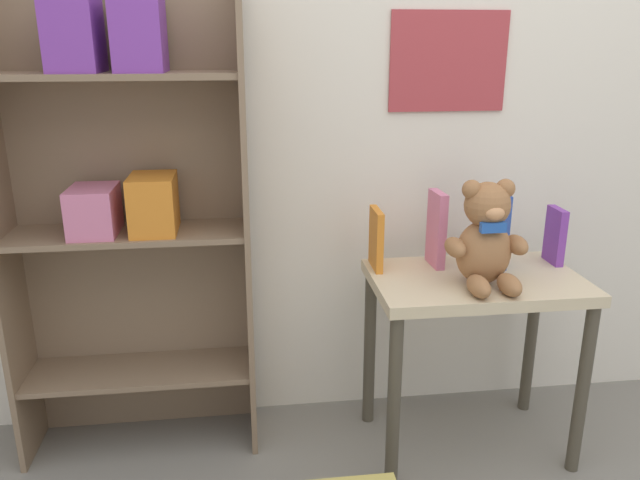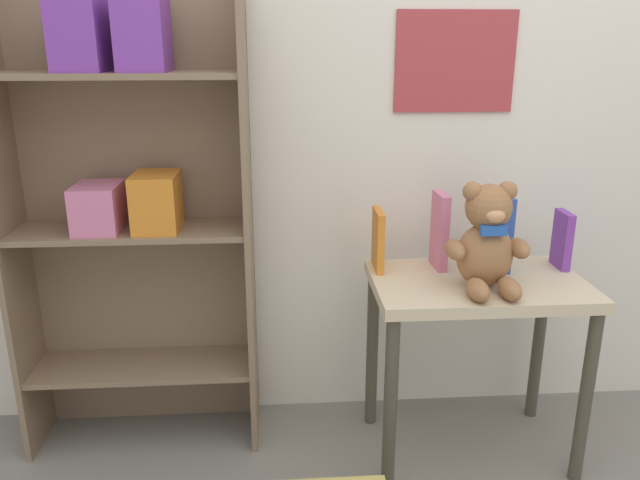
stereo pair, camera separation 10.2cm
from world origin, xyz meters
name	(u,v)px [view 2 (the right image)]	position (x,y,z in m)	size (l,w,h in m)	color
wall_back	(438,55)	(0.00, 1.47, 1.25)	(4.80, 0.07, 2.50)	silver
bookshelf_side	(131,195)	(-0.98, 1.32, 0.84)	(0.74, 0.26, 1.46)	#7F664C
display_table	(476,310)	(0.08, 1.13, 0.50)	(0.65, 0.41, 0.60)	beige
teddy_bear	(487,241)	(0.07, 1.07, 0.74)	(0.24, 0.22, 0.32)	#99663D
book_standing_orange	(378,240)	(-0.21, 1.25, 0.70)	(0.02, 0.13, 0.19)	orange
book_standing_pink	(440,231)	(-0.02, 1.25, 0.72)	(0.03, 0.11, 0.24)	#D17093
book_standing_blue	(503,232)	(0.18, 1.23, 0.72)	(0.03, 0.11, 0.24)	#2D51B7
book_standing_purple	(562,240)	(0.37, 1.23, 0.69)	(0.03, 0.10, 0.18)	purple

